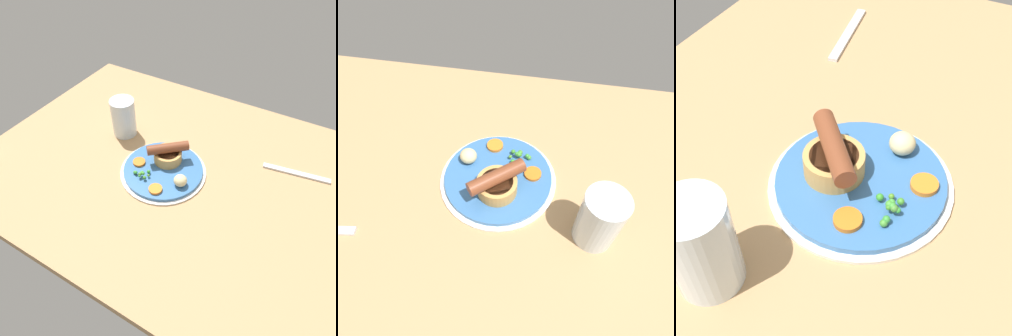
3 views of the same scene
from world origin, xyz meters
TOP-DOWN VIEW (x-y plane):
  - dining_table at (0.00, 0.00)cm, footprint 110.00×80.00cm
  - dinner_plate at (2.21, 3.52)cm, footprint 23.87×23.87cm
  - sausage_pudding at (2.75, -0.04)cm, footprint 10.47×9.63cm
  - pea_pile at (5.77, 8.94)cm, footprint 4.79×3.60cm
  - potato_chunk_0 at (-4.64, 6.36)cm, footprint 4.88×4.86cm
  - carrot_slice_0 at (0.05, 11.23)cm, footprint 3.88×3.88cm
  - carrot_slice_2 at (9.16, 5.06)cm, footprint 4.84×4.84cm
  - fork at (-30.18, -14.17)cm, footprint 18.03×4.33cm
  - drinking_glass at (21.51, -5.43)cm, footprint 7.37×7.37cm

SIDE VIEW (x-z plane):
  - dining_table at x=0.00cm, z-range 0.00..3.00cm
  - fork at x=-30.18cm, z-range 3.00..3.60cm
  - dinner_plate at x=2.21cm, z-range 2.87..4.27cm
  - carrot_slice_2 at x=9.16cm, z-range 4.40..5.10cm
  - carrot_slice_0 at x=0.05cm, z-range 4.40..5.13cm
  - pea_pile at x=5.77cm, z-range 4.50..6.33cm
  - potato_chunk_0 at x=-4.64cm, z-range 4.40..7.42cm
  - sausage_pudding at x=2.75cm, z-range 3.96..9.86cm
  - drinking_glass at x=21.51cm, z-range 3.00..14.88cm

